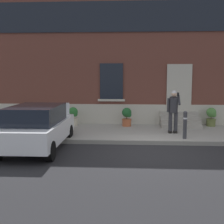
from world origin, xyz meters
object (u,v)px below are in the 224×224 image
at_px(person_on_phone, 173,109).
at_px(planter_olive, 211,116).
at_px(planter_cream, 73,116).
at_px(planter_terracotta, 127,116).
at_px(bollard_near_person, 185,124).
at_px(planter_charcoal, 21,115).
at_px(hatchback_car_white, 37,126).

height_order(person_on_phone, planter_olive, person_on_phone).
distance_m(planter_cream, planter_terracotta, 2.51).
height_order(bollard_near_person, planter_cream, bollard_near_person).
distance_m(planter_charcoal, planter_olive, 8.92).
height_order(bollard_near_person, planter_charcoal, bollard_near_person).
relative_size(hatchback_car_white, planter_terracotta, 4.74).
height_order(planter_terracotta, planter_olive, same).
height_order(planter_charcoal, planter_olive, same).
bearing_deg(person_on_phone, bollard_near_person, -63.55).
bearing_deg(planter_olive, person_on_phone, -137.33).
bearing_deg(planter_terracotta, planter_cream, 178.61).
distance_m(planter_terracotta, planter_olive, 3.90).
xyz_separation_m(bollard_near_person, person_on_phone, (-0.29, 1.00, 0.44)).
distance_m(bollard_near_person, planter_olive, 3.32).
bearing_deg(planter_cream, person_on_phone, -20.57).
bearing_deg(hatchback_car_white, planter_charcoal, 117.56).
bearing_deg(planter_terracotta, planter_charcoal, 179.52).
bearing_deg(hatchback_car_white, person_on_phone, 25.14).
relative_size(hatchback_car_white, planter_olive, 4.74).
relative_size(hatchback_car_white, bollard_near_person, 3.90).
distance_m(hatchback_car_white, bollard_near_person, 5.32).
bearing_deg(bollard_near_person, person_on_phone, 106.47).
distance_m(person_on_phone, planter_olive, 2.78).
xyz_separation_m(hatchback_car_white, bollard_near_person, (5.16, 1.29, -0.08)).
bearing_deg(planter_cream, planter_terracotta, -1.39).
height_order(hatchback_car_white, planter_cream, hatchback_car_white).
height_order(person_on_phone, planter_charcoal, person_on_phone).
bearing_deg(person_on_phone, hatchback_car_white, -144.89).
height_order(planter_charcoal, planter_cream, same).
xyz_separation_m(bollard_near_person, planter_cream, (-4.69, 2.65, -0.11)).
bearing_deg(hatchback_car_white, planter_terracotta, 52.48).
bearing_deg(planter_cream, planter_olive, 1.77).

